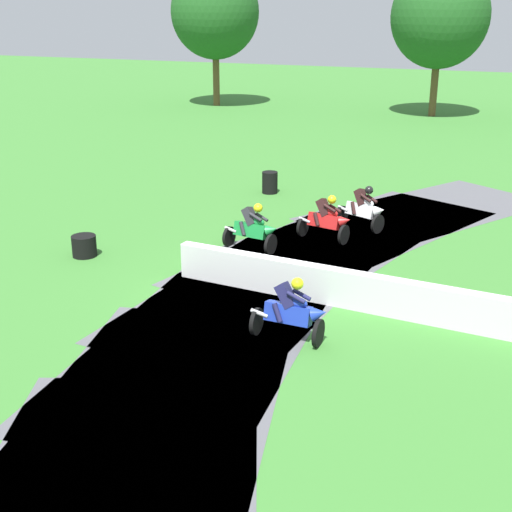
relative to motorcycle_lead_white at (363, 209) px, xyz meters
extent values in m
plane|color=#38752D|center=(-1.41, -5.83, -0.64)|extent=(120.00, 120.00, 0.00)
cube|color=#515156|center=(1.62, 2.69, -0.64)|extent=(8.21, 9.64, 0.01)
cube|color=#515156|center=(0.20, 0.01, -0.64)|extent=(7.32, 9.70, 0.01)
cube|color=#515156|center=(-0.79, -2.86, -0.64)|extent=(6.25, 9.53, 0.01)
cube|color=#515156|center=(-1.32, -5.84, -0.64)|extent=(5.03, 9.13, 0.01)
cube|color=#515156|center=(-1.38, -8.87, -0.64)|extent=(4.66, 8.98, 0.01)
cube|color=#515156|center=(-0.98, -11.88, -0.64)|extent=(5.92, 9.44, 0.01)
cube|color=white|center=(4.23, -6.40, -0.19)|extent=(15.36, 1.82, 0.90)
cylinder|color=black|center=(0.54, -0.33, -0.35)|extent=(0.37, 0.71, 0.73)
cylinder|color=black|center=(-0.75, 0.22, -0.35)|extent=(0.37, 0.71, 0.73)
cube|color=silver|center=(-0.08, 0.01, -0.06)|extent=(1.07, 0.74, 0.46)
ellipsoid|color=silver|center=(0.12, 0.01, 0.19)|extent=(0.54, 0.48, 0.30)
cone|color=silver|center=(0.56, -0.22, 0.05)|extent=(0.46, 0.48, 0.47)
cylinder|color=#B2B2B7|center=(-0.68, 0.12, -0.11)|extent=(0.41, 0.27, 0.18)
cube|color=#331919|center=(-0.11, 0.14, 0.30)|extent=(0.54, 0.53, 0.62)
sphere|color=black|center=(0.12, 0.12, 0.58)|extent=(0.26, 0.26, 0.26)
cylinder|color=#331919|center=(0.22, 0.19, 0.28)|extent=(0.42, 0.28, 0.24)
cylinder|color=#331919|center=(0.08, -0.13, 0.38)|extent=(0.42, 0.28, 0.24)
cylinder|color=#331919|center=(-0.17, 0.25, -0.09)|extent=(0.26, 0.28, 0.42)
cylinder|color=#331919|center=(-0.31, -0.07, 0.00)|extent=(0.26, 0.28, 0.42)
cylinder|color=black|center=(-0.17, -1.73, -0.35)|extent=(0.25, 0.73, 0.73)
cylinder|color=black|center=(-1.53, -1.41, -0.35)|extent=(0.25, 0.73, 0.73)
cube|color=red|center=(-0.84, -1.50, -0.06)|extent=(1.06, 0.59, 0.46)
ellipsoid|color=red|center=(-0.64, -1.48, 0.19)|extent=(0.50, 0.42, 0.30)
cone|color=red|center=(-0.17, -1.62, 0.05)|extent=(0.44, 0.44, 0.47)
cylinder|color=#B2B2B7|center=(-1.45, -1.50, -0.11)|extent=(0.42, 0.21, 0.18)
cube|color=#331919|center=(-0.89, -1.39, 0.31)|extent=(0.53, 0.47, 0.62)
sphere|color=yellow|center=(-0.66, -1.37, 0.58)|extent=(0.26, 0.26, 0.26)
cylinder|color=#331919|center=(-0.58, -1.28, 0.29)|extent=(0.43, 0.22, 0.24)
cylinder|color=#331919|center=(-0.66, -1.61, 0.38)|extent=(0.43, 0.22, 0.24)
cylinder|color=#331919|center=(-0.97, -1.28, -0.09)|extent=(0.27, 0.24, 0.42)
cylinder|color=#331919|center=(-1.05, -1.62, 0.00)|extent=(0.27, 0.24, 0.42)
cylinder|color=black|center=(-1.88, -3.33, -0.35)|extent=(0.22, 0.74, 0.73)
cylinder|color=black|center=(-3.26, -3.08, -0.35)|extent=(0.22, 0.74, 0.73)
cube|color=#198438|center=(-2.56, -3.13, -0.06)|extent=(1.05, 0.54, 0.46)
ellipsoid|color=#198438|center=(-2.37, -3.10, 0.19)|extent=(0.49, 0.40, 0.30)
cone|color=#198438|center=(-1.88, -3.22, 0.05)|extent=(0.43, 0.42, 0.47)
cylinder|color=#B2B2B7|center=(-3.17, -3.16, -0.11)|extent=(0.42, 0.19, 0.18)
cube|color=#28282D|center=(-2.62, -3.02, 0.31)|extent=(0.52, 0.44, 0.62)
sphere|color=yellow|center=(-2.39, -2.99, 0.58)|extent=(0.26, 0.26, 0.26)
cylinder|color=#28282D|center=(-2.31, -2.89, 0.29)|extent=(0.43, 0.21, 0.24)
cylinder|color=#28282D|center=(-2.37, -3.23, 0.38)|extent=(0.43, 0.21, 0.24)
cylinder|color=#28282D|center=(-2.70, -2.92, -0.09)|extent=(0.27, 0.23, 0.42)
cylinder|color=#28282D|center=(-2.76, -3.27, 0.00)|extent=(0.27, 0.23, 0.42)
cylinder|color=black|center=(0.97, -8.24, -0.35)|extent=(0.12, 0.72, 0.71)
cylinder|color=black|center=(-0.43, -8.18, -0.35)|extent=(0.12, 0.72, 0.71)
cube|color=#1E38B2|center=(0.27, -8.14, -0.06)|extent=(1.02, 0.40, 0.45)
ellipsoid|color=#1E38B2|center=(0.46, -8.10, 0.20)|extent=(0.45, 0.34, 0.29)
cone|color=#1E38B2|center=(0.95, -8.15, 0.06)|extent=(0.40, 0.39, 0.46)
cylinder|color=#B2B2B7|center=(-0.33, -8.25, -0.11)|extent=(0.41, 0.14, 0.17)
cube|color=#1E1E4C|center=(0.20, -8.06, 0.32)|extent=(0.50, 0.42, 0.61)
sphere|color=yellow|center=(0.42, -8.01, 0.59)|extent=(0.26, 0.26, 0.26)
cylinder|color=#1E1E4C|center=(0.48, -7.89, 0.30)|extent=(0.43, 0.15, 0.24)
cylinder|color=#1E1E4C|center=(0.47, -8.24, 0.38)|extent=(0.43, 0.15, 0.24)
cylinder|color=#1E1E4C|center=(0.10, -7.96, -0.08)|extent=(0.27, 0.20, 0.42)
cylinder|color=#1E1E4C|center=(0.09, -8.31, 0.00)|extent=(0.27, 0.20, 0.42)
cylinder|color=black|center=(-4.21, 2.97, -0.54)|extent=(0.58, 0.58, 0.20)
cylinder|color=black|center=(-4.21, 2.97, -0.34)|extent=(0.58, 0.58, 0.20)
cylinder|color=black|center=(-4.21, 2.97, -0.14)|extent=(0.58, 0.58, 0.20)
cylinder|color=black|center=(-4.21, 2.97, 0.06)|extent=(0.58, 0.58, 0.20)
cylinder|color=black|center=(-6.71, -5.35, -0.54)|extent=(0.68, 0.68, 0.20)
cylinder|color=black|center=(-6.71, -5.35, -0.34)|extent=(0.68, 0.68, 0.20)
cylinder|color=black|center=(-6.71, -5.35, -0.14)|extent=(0.68, 0.68, 0.20)
cylinder|color=brown|center=(-1.18, 23.81, 1.05)|extent=(0.44, 0.44, 3.39)
ellipsoid|color=#1E511E|center=(-1.18, 23.81, 5.20)|extent=(5.77, 5.77, 6.06)
cylinder|color=brown|center=(-15.44, 23.18, 1.14)|extent=(0.44, 0.44, 3.58)
ellipsoid|color=#1E511E|center=(-15.44, 23.18, 5.37)|extent=(5.73, 5.73, 6.02)
camera|label=1|loc=(4.52, -21.00, 6.18)|focal=49.50mm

